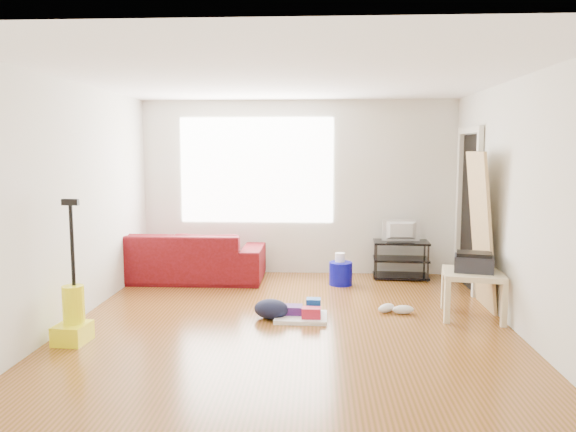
# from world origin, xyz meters

# --- Properties ---
(room) EXTENTS (4.51, 5.01, 2.51)m
(room) POSITION_xyz_m (0.07, 0.15, 1.25)
(room) COLOR brown
(room) RESTS_ON ground
(sofa) EXTENTS (2.33, 0.91, 0.68)m
(sofa) POSITION_xyz_m (-1.63, 1.95, 0.00)
(sofa) COLOR #4C080A
(sofa) RESTS_ON ground
(tv_stand) EXTENTS (0.78, 0.47, 0.52)m
(tv_stand) POSITION_xyz_m (1.45, 2.22, 0.27)
(tv_stand) COLOR black
(tv_stand) RESTS_ON ground
(tv) EXTENTS (0.52, 0.07, 0.30)m
(tv) POSITION_xyz_m (1.45, 2.22, 0.67)
(tv) COLOR black
(tv) RESTS_ON tv_stand
(side_table) EXTENTS (0.71, 0.71, 0.50)m
(side_table) POSITION_xyz_m (1.95, 0.39, 0.42)
(side_table) COLOR beige
(side_table) RESTS_ON ground
(printer) EXTENTS (0.46, 0.39, 0.21)m
(printer) POSITION_xyz_m (1.95, 0.39, 0.60)
(printer) COLOR black
(printer) RESTS_ON side_table
(bucket) EXTENTS (0.38, 0.38, 0.31)m
(bucket) POSITION_xyz_m (0.60, 1.78, 0.00)
(bucket) COLOR #08099B
(bucket) RESTS_ON ground
(toilet_paper) EXTENTS (0.13, 0.13, 0.12)m
(toilet_paper) POSITION_xyz_m (0.58, 1.80, 0.21)
(toilet_paper) COLOR white
(toilet_paper) RESTS_ON bucket
(cleaning_tray) EXTENTS (0.56, 0.45, 0.20)m
(cleaning_tray) POSITION_xyz_m (0.13, 0.23, 0.06)
(cleaning_tray) COLOR white
(cleaning_tray) RESTS_ON ground
(backpack) EXTENTS (0.46, 0.41, 0.21)m
(backpack) POSITION_xyz_m (-0.21, 0.23, 0.00)
(backpack) COLOR #131A32
(backpack) RESTS_ON ground
(sneakers) EXTENTS (0.43, 0.24, 0.10)m
(sneakers) POSITION_xyz_m (1.14, 0.49, 0.05)
(sneakers) COLOR silver
(sneakers) RESTS_ON ground
(vacuum) EXTENTS (0.31, 0.34, 1.34)m
(vacuum) POSITION_xyz_m (-2.00, -0.60, 0.25)
(vacuum) COLOR #FFF813
(vacuum) RESTS_ON ground
(door_panel) EXTENTS (0.22, 0.71, 1.78)m
(door_panel) POSITION_xyz_m (2.13, 0.79, 0.00)
(door_panel) COLOR tan
(door_panel) RESTS_ON ground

